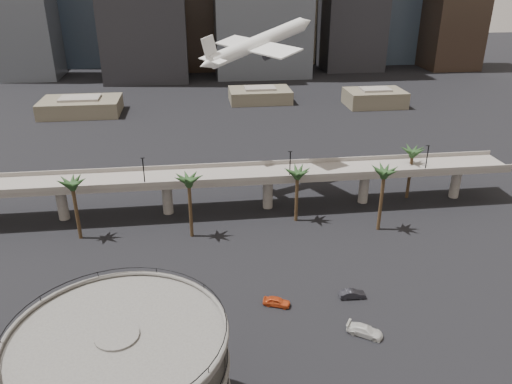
{
  "coord_description": "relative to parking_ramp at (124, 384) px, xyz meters",
  "views": [
    {
      "loc": [
        -4.28,
        -44.29,
        49.41
      ],
      "look_at": [
        4.92,
        28.0,
        16.28
      ],
      "focal_mm": 35.0,
      "sensor_mm": 36.0,
      "label": 1
    }
  ],
  "objects": [
    {
      "name": "palm_trees",
      "position": [
        24.58,
        51.18,
        1.46
      ],
      "size": [
        76.4,
        18.4,
        14.0
      ],
      "color": "#412C1C",
      "rests_on": "ground"
    },
    {
      "name": "car_a",
      "position": [
        20.17,
        23.71,
        -9.09
      ],
      "size": [
        4.69,
        3.24,
        1.48
      ],
      "primitive_type": "imported",
      "rotation": [
        0.0,
        0.0,
        1.19
      ],
      "color": "#C7481C",
      "rests_on": "ground"
    },
    {
      "name": "airborne_jet",
      "position": [
        23.59,
        73.25,
        23.87
      ],
      "size": [
        28.62,
        26.43,
        10.65
      ],
      "rotation": [
        0.0,
        -0.25,
        0.46
      ],
      "color": "silver",
      "rests_on": "ground"
    },
    {
      "name": "overpass",
      "position": [
        13.0,
        59.0,
        -2.5
      ],
      "size": [
        130.0,
        9.3,
        14.7
      ],
      "color": "slate",
      "rests_on": "ground"
    },
    {
      "name": "parking_ramp",
      "position": [
        0.0,
        0.0,
        0.0
      ],
      "size": [
        22.2,
        22.2,
        17.35
      ],
      "color": "#504E4B",
      "rests_on": "ground"
    },
    {
      "name": "car_b",
      "position": [
        32.75,
        24.14,
        -9.13
      ],
      "size": [
        4.36,
        1.66,
        1.42
      ],
      "primitive_type": "imported",
      "rotation": [
        0.0,
        0.0,
        1.53
      ],
      "color": "#222228",
      "rests_on": "ground"
    },
    {
      "name": "low_buildings",
      "position": [
        19.89,
        146.3,
        -6.97
      ],
      "size": [
        135.0,
        27.5,
        6.8
      ],
      "color": "brown",
      "rests_on": "ground"
    },
    {
      "name": "car_c",
      "position": [
        31.85,
        15.21,
        -9.07
      ],
      "size": [
        5.61,
        4.67,
        1.53
      ],
      "primitive_type": "imported",
      "rotation": [
        0.0,
        0.0,
        1.0
      ],
      "color": "silver",
      "rests_on": "ground"
    }
  ]
}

